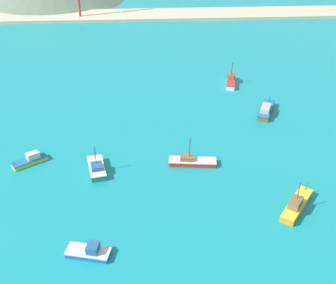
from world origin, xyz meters
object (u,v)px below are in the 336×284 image
(fishing_boat_2, at_px, (97,168))
(fishing_boat_5, at_px, (266,110))
(fishing_boat_3, at_px, (231,81))
(fishing_boat_0, at_px, (89,252))
(fishing_boat_4, at_px, (192,161))
(fishing_boat_7, at_px, (30,160))
(fishing_boat_6, at_px, (297,205))

(fishing_boat_2, xyz_separation_m, fishing_boat_5, (39.99, 22.31, 0.12))
(fishing_boat_3, bearing_deg, fishing_boat_0, -118.33)
(fishing_boat_5, bearing_deg, fishing_boat_3, 107.45)
(fishing_boat_3, height_order, fishing_boat_4, fishing_boat_4)
(fishing_boat_0, xyz_separation_m, fishing_boat_3, (33.77, 62.64, 0.22))
(fishing_boat_0, xyz_separation_m, fishing_boat_7, (-14.58, 26.34, 0.05))
(fishing_boat_0, distance_m, fishing_boat_4, 30.44)
(fishing_boat_0, height_order, fishing_boat_5, fishing_boat_5)
(fishing_boat_4, relative_size, fishing_boat_5, 0.98)
(fishing_boat_4, bearing_deg, fishing_boat_3, 68.66)
(fishing_boat_0, height_order, fishing_boat_2, fishing_boat_2)
(fishing_boat_0, distance_m, fishing_boat_3, 71.16)
(fishing_boat_2, height_order, fishing_boat_5, fishing_boat_2)
(fishing_boat_0, xyz_separation_m, fishing_boat_6, (35.94, 8.97, 0.23))
(fishing_boat_0, bearing_deg, fishing_boat_2, 91.63)
(fishing_boat_6, bearing_deg, fishing_boat_0, -165.99)
(fishing_boat_0, relative_size, fishing_boat_7, 1.03)
(fishing_boat_5, bearing_deg, fishing_boat_2, -150.85)
(fishing_boat_3, relative_size, fishing_boat_7, 1.23)
(fishing_boat_2, bearing_deg, fishing_boat_0, -88.37)
(fishing_boat_4, height_order, fishing_boat_5, fishing_boat_4)
(fishing_boat_2, relative_size, fishing_boat_5, 0.80)
(fishing_boat_3, distance_m, fishing_boat_4, 41.45)
(fishing_boat_0, height_order, fishing_boat_6, fishing_boat_6)
(fishing_boat_2, xyz_separation_m, fishing_boat_3, (34.41, 40.06, 0.12))
(fishing_boat_2, relative_size, fishing_boat_4, 0.82)
(fishing_boat_4, xyz_separation_m, fishing_boat_5, (20.67, 20.86, 0.25))
(fishing_boat_6, distance_m, fishing_boat_7, 53.43)
(fishing_boat_6, bearing_deg, fishing_boat_3, 92.32)
(fishing_boat_0, distance_m, fishing_boat_7, 30.10)
(fishing_boat_4, distance_m, fishing_boat_7, 33.34)
(fishing_boat_4, bearing_deg, fishing_boat_2, -175.70)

